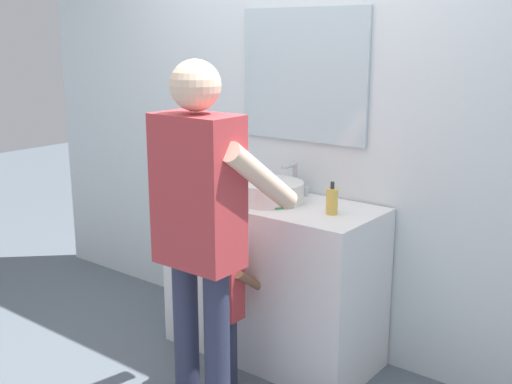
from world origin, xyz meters
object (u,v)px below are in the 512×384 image
(soap_bottle, at_px, (332,201))
(child_toddler, at_px, (225,295))
(toothbrush_cup, at_px, (219,184))
(adult_parent, at_px, (201,214))

(soap_bottle, relative_size, child_toddler, 0.20)
(toothbrush_cup, distance_m, adult_parent, 0.81)
(soap_bottle, distance_m, child_toddler, 0.72)
(toothbrush_cup, relative_size, adult_parent, 0.12)
(child_toddler, xyz_separation_m, adult_parent, (0.12, -0.29, 0.52))
(toothbrush_cup, bearing_deg, child_toddler, -45.72)
(toothbrush_cup, height_order, adult_parent, adult_parent)
(child_toddler, relative_size, adult_parent, 0.48)
(toothbrush_cup, xyz_separation_m, child_toddler, (0.35, -0.36, -0.46))
(soap_bottle, distance_m, adult_parent, 0.73)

